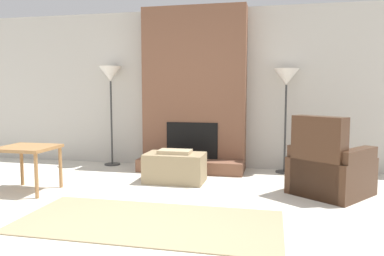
# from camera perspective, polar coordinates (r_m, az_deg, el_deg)

# --- Properties ---
(ground_plane) EXTENTS (24.00, 24.00, 0.00)m
(ground_plane) POSITION_cam_1_polar(r_m,az_deg,el_deg) (3.40, -10.95, -16.47)
(ground_plane) COLOR beige
(wall_back) EXTENTS (7.93, 0.06, 2.60)m
(wall_back) POSITION_cam_1_polar(r_m,az_deg,el_deg) (6.28, 0.72, 5.94)
(wall_back) COLOR #BCB7AD
(wall_back) RESTS_ON ground_plane
(fireplace) EXTENTS (1.67, 0.68, 2.60)m
(fireplace) POSITION_cam_1_polar(r_m,az_deg,el_deg) (6.07, 0.29, 5.09)
(fireplace) COLOR brown
(fireplace) RESTS_ON ground_plane
(ottoman) EXTENTS (0.82, 0.50, 0.45)m
(ottoman) POSITION_cam_1_polar(r_m,az_deg,el_deg) (5.26, -2.61, -5.98)
(ottoman) COLOR #998460
(ottoman) RESTS_ON ground_plane
(armchair) EXTENTS (1.12, 1.12, 0.98)m
(armchair) POSITION_cam_1_polar(r_m,az_deg,el_deg) (4.89, 20.04, -6.09)
(armchair) COLOR #422819
(armchair) RESTS_ON ground_plane
(side_table) EXTENTS (0.66, 0.59, 0.58)m
(side_table) POSITION_cam_1_polar(r_m,az_deg,el_deg) (5.15, -23.74, -3.45)
(side_table) COLOR #9E7042
(side_table) RESTS_ON ground_plane
(floor_lamp_left) EXTENTS (0.38, 0.38, 1.68)m
(floor_lamp_left) POSITION_cam_1_polar(r_m,az_deg,el_deg) (6.51, -12.31, 7.40)
(floor_lamp_left) COLOR #333333
(floor_lamp_left) RESTS_ON ground_plane
(floor_lamp_right) EXTENTS (0.38, 0.38, 1.61)m
(floor_lamp_right) POSITION_cam_1_polar(r_m,az_deg,el_deg) (5.93, 14.19, 6.88)
(floor_lamp_right) COLOR #333333
(floor_lamp_right) RESTS_ON ground_plane
(area_rug) EXTENTS (2.56, 1.18, 0.01)m
(area_rug) POSITION_cam_1_polar(r_m,az_deg,el_deg) (3.78, -6.63, -13.99)
(area_rug) COLOR #9E8966
(area_rug) RESTS_ON ground_plane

